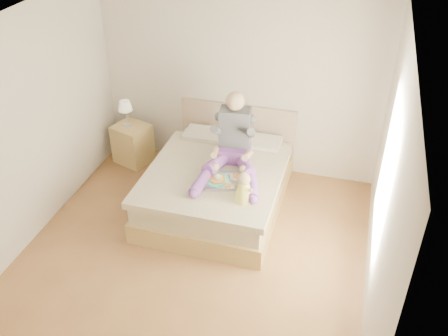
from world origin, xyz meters
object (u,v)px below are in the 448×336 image
(nightstand, at_px, (133,144))
(tray, at_px, (226,179))
(bed, at_px, (219,182))
(baby, at_px, (244,189))
(adult, at_px, (233,146))

(nightstand, xyz_separation_m, tray, (1.75, -0.99, 0.34))
(bed, height_order, baby, bed)
(bed, height_order, nightstand, bed)
(nightstand, bearing_deg, bed, -3.88)
(baby, bearing_deg, tray, 152.49)
(tray, bearing_deg, adult, 75.85)
(bed, xyz_separation_m, tray, (0.20, -0.35, 0.33))
(adult, relative_size, baby, 3.24)
(bed, xyz_separation_m, nightstand, (-1.55, 0.64, -0.02))
(adult, bearing_deg, bed, -176.43)
(nightstand, height_order, adult, adult)
(nightstand, height_order, tray, tray)
(adult, bearing_deg, tray, -94.12)
(nightstand, xyz_separation_m, adult, (1.73, -0.61, 0.60))
(baby, bearing_deg, bed, 144.77)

